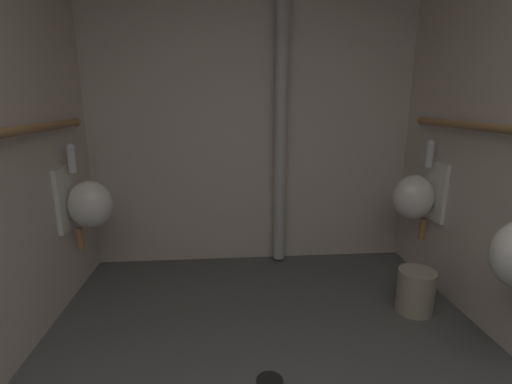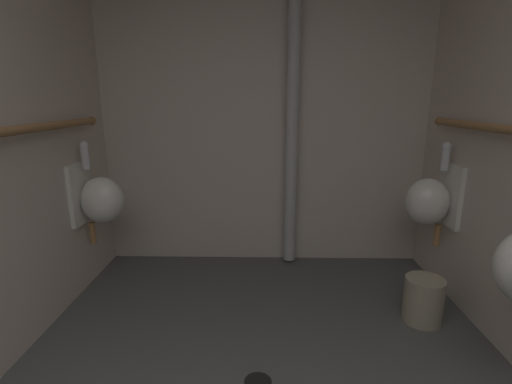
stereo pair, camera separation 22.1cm
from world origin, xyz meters
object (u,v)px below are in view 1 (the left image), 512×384
Objects in this scene: standpipe_back_wall at (281,106)px; waste_bin at (416,291)px; urinal_left_mid at (87,203)px; urinal_right_far at (416,196)px; floor_drain at (270,380)px.

standpipe_back_wall is 1.68m from waste_bin.
urinal_left_mid reaches higher than waste_bin.
urinal_left_mid is at bearing 169.04° from waste_bin.
urinal_left_mid is 2.59× the size of waste_bin.
urinal_right_far is 0.71m from waste_bin.
urinal_right_far is (2.38, 0.00, 0.00)m from urinal_left_mid.
standpipe_back_wall is 8.98× the size of waste_bin.
standpipe_back_wall is (-0.96, 0.45, 0.65)m from urinal_right_far.
floor_drain is at bearing -99.85° from standpipe_back_wall.
urinal_right_far is 2.59× the size of waste_bin.
floor_drain is at bearing -40.33° from urinal_left_mid.
waste_bin is (2.21, -0.43, -0.54)m from urinal_left_mid.
urinal_right_far reaches higher than waste_bin.
urinal_right_far is at bearing 0.10° from urinal_left_mid.
urinal_right_far is at bearing -24.93° from standpipe_back_wall.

